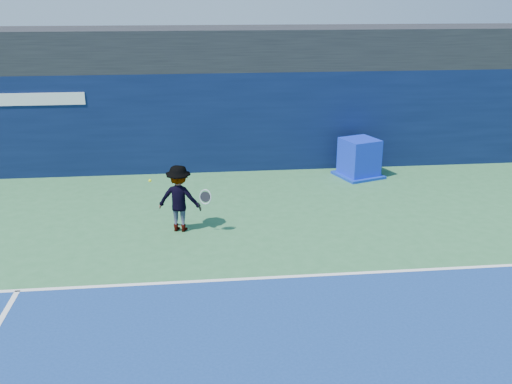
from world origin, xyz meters
The scene contains 7 objects.
ground centered at (0.00, 0.00, 0.00)m, with size 80.00×80.00×0.00m, color #316E3F.
baseline centered at (0.00, 3.00, 0.01)m, with size 24.00×0.10×0.01m, color white.
stadium_band centered at (0.00, 11.50, 3.60)m, with size 36.00×3.00×1.20m, color black.
back_wall_assembly centered at (0.00, 10.50, 1.50)m, with size 36.00×1.03×3.00m.
equipment_cart centered at (3.19, 9.14, 0.52)m, with size 1.52×1.52×1.14m.
tennis_player centered at (-2.04, 5.58, 0.78)m, with size 1.29×0.82×1.56m.
tennis_ball centered at (-2.66, 5.39, 1.29)m, with size 0.07×0.07×0.07m.
Camera 1 is at (-1.62, -6.76, 5.22)m, focal length 40.00 mm.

